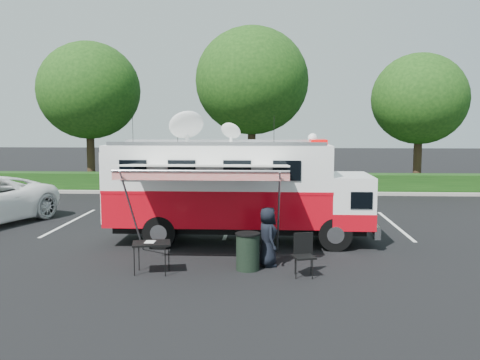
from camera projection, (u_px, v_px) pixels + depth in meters
The scene contains 9 objects.
ground_plane at pixel (239, 242), 16.69m from camera, with size 120.00×120.00×0.00m, color black.
back_border at pixel (273, 98), 28.90m from camera, with size 60.00×6.14×8.87m.
stall_lines at pixel (230, 224), 19.69m from camera, with size 24.12×5.50×0.01m.
command_truck at pixel (237, 189), 16.51m from camera, with size 8.15×2.24×3.92m.
awning at pixel (204, 168), 14.14m from camera, with size 4.45×2.32×2.69m.
person at pixel (267, 266), 13.94m from camera, with size 0.76×0.49×1.55m, color black.
folding_table at pixel (151, 244), 13.18m from camera, with size 1.04×0.83×0.79m.
folding_chair at pixel (304, 251), 13.03m from camera, with size 0.61×0.64×1.04m.
trash_bin at pixel (248, 251), 13.53m from camera, with size 0.64×0.64×0.95m.
Camera 1 is at (0.87, -16.36, 3.75)m, focal length 40.00 mm.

